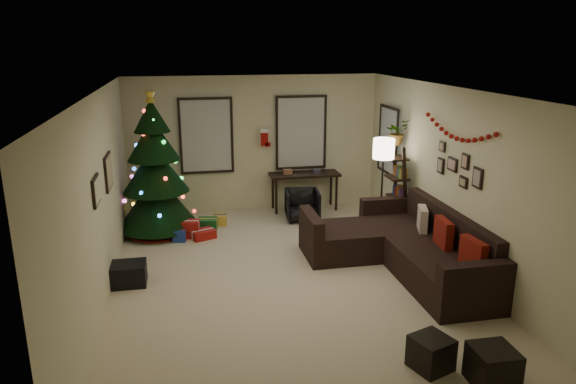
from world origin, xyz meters
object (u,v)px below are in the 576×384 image
object	(u,v)px
bookshelf	(399,191)
desk	(305,177)
sofa	(404,248)
desk_chair	(302,205)
christmas_tree	(155,174)

from	to	relation	value
bookshelf	desk	bearing A→B (deg)	128.36
sofa	desk	xyz separation A→B (m)	(-0.83, 3.11, 0.37)
sofa	bookshelf	distance (m)	1.59
desk	desk_chair	xyz separation A→B (m)	(-0.19, -0.65, -0.37)
sofa	bookshelf	size ratio (longest dim) A/B	1.90
desk	sofa	bearing A→B (deg)	-75.06
christmas_tree	desk	xyz separation A→B (m)	(2.89, 0.81, -0.41)
desk	bookshelf	world-z (taller)	bookshelf
christmas_tree	desk_chair	xyz separation A→B (m)	(2.69, 0.16, -0.78)
sofa	desk	size ratio (longest dim) A/B	2.17
christmas_tree	bookshelf	size ratio (longest dim) A/B	1.63
desk_chair	sofa	bearing A→B (deg)	-61.61
desk_chair	christmas_tree	bearing A→B (deg)	-170.68
sofa	desk	world-z (taller)	sofa
christmas_tree	sofa	size ratio (longest dim) A/B	0.85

